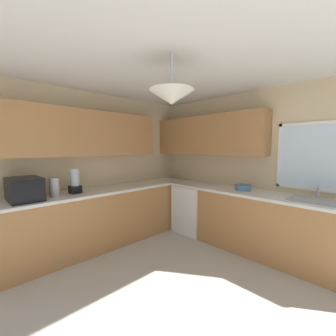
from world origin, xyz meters
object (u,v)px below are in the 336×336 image
(microwave, at_px, (25,189))
(dishwasher, at_px, (194,208))
(kettle, at_px, (54,187))
(bowl, at_px, (243,187))
(sink_assembly, at_px, (314,200))
(blender_appliance, at_px, (75,182))

(microwave, bearing_deg, dishwasher, 75.56)
(kettle, bearing_deg, bowl, 54.71)
(bowl, bearing_deg, kettle, -125.29)
(sink_assembly, bearing_deg, bowl, -179.58)
(bowl, relative_size, blender_appliance, 0.66)
(microwave, height_order, blender_appliance, blender_appliance)
(sink_assembly, distance_m, blender_appliance, 3.24)
(bowl, bearing_deg, blender_appliance, -129.42)
(kettle, distance_m, blender_appliance, 0.29)
(microwave, xyz_separation_m, bowl, (1.61, 2.59, -0.10))
(kettle, xyz_separation_m, blender_appliance, (-0.02, 0.29, 0.03))
(microwave, height_order, kettle, microwave)
(blender_appliance, bearing_deg, bowl, 50.58)
(dishwasher, xyz_separation_m, microwave, (-0.66, -2.56, 0.62))
(dishwasher, bearing_deg, bowl, 1.80)
(microwave, height_order, bowl, microwave)
(kettle, xyz_separation_m, sink_assembly, (2.55, 2.26, -0.12))
(kettle, height_order, sink_assembly, kettle)
(dishwasher, height_order, microwave, microwave)
(microwave, bearing_deg, sink_assembly, 45.36)
(sink_assembly, height_order, bowl, sink_assembly)
(microwave, xyz_separation_m, kettle, (0.02, 0.34, -0.02))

